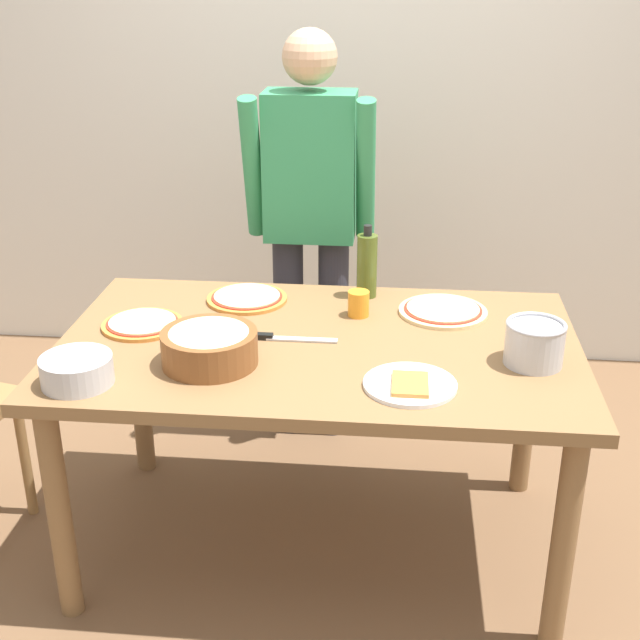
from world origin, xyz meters
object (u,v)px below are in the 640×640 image
object	(u,v)px
mixing_bowl_steel	(77,370)
olive_oil_bottle	(367,265)
dining_table	(318,368)
pizza_raw_on_board	(443,311)
cup_orange	(359,304)
pizza_second_cooked	(247,298)
popcorn_bowl	(209,344)
pizza_cooked_on_tray	(142,324)
plate_with_slice	(410,384)
person_cook	(310,215)
chef_knife	(279,338)
steel_pot	(534,343)

from	to	relation	value
mixing_bowl_steel	olive_oil_bottle	size ratio (longest dim) A/B	0.78
dining_table	pizza_raw_on_board	size ratio (longest dim) A/B	5.46
dining_table	cup_orange	bearing A→B (deg)	62.67
pizza_raw_on_board	pizza_second_cooked	bearing A→B (deg)	175.91
popcorn_bowl	pizza_cooked_on_tray	bearing A→B (deg)	138.71
popcorn_bowl	cup_orange	world-z (taller)	popcorn_bowl
pizza_second_cooked	olive_oil_bottle	bearing A→B (deg)	11.44
cup_orange	pizza_second_cooked	bearing A→B (deg)	166.31
plate_with_slice	mixing_bowl_steel	world-z (taller)	mixing_bowl_steel
person_cook	pizza_raw_on_board	bearing A→B (deg)	-44.95
person_cook	pizza_second_cooked	world-z (taller)	person_cook
dining_table	chef_knife	bearing A→B (deg)	-177.92
olive_oil_bottle	cup_orange	size ratio (longest dim) A/B	3.01
plate_with_slice	steel_pot	world-z (taller)	steel_pot
pizza_cooked_on_tray	mixing_bowl_steel	size ratio (longest dim) A/B	1.29
person_cook	olive_oil_bottle	distance (m)	0.44
pizza_second_cooked	steel_pot	xyz separation A→B (m)	(0.91, -0.40, 0.06)
olive_oil_bottle	cup_orange	world-z (taller)	olive_oil_bottle
popcorn_bowl	olive_oil_bottle	size ratio (longest dim) A/B	1.09
dining_table	popcorn_bowl	distance (m)	0.38
person_cook	olive_oil_bottle	xyz separation A→B (m)	(0.24, -0.36, -0.07)
chef_knife	olive_oil_bottle	bearing A→B (deg)	57.58
pizza_cooked_on_tray	steel_pot	size ratio (longest dim) A/B	1.49
pizza_second_cooked	mixing_bowl_steel	bearing A→B (deg)	-118.85
plate_with_slice	steel_pot	xyz separation A→B (m)	(0.35, 0.18, 0.06)
plate_with_slice	mixing_bowl_steel	distance (m)	0.92
pizza_second_cooked	popcorn_bowl	world-z (taller)	popcorn_bowl
olive_oil_bottle	chef_knife	distance (m)	0.48
olive_oil_bottle	cup_orange	bearing A→B (deg)	-95.72
pizza_cooked_on_tray	cup_orange	size ratio (longest dim) A/B	3.04
person_cook	chef_knife	distance (m)	0.78
dining_table	steel_pot	distance (m)	0.66
person_cook	pizza_cooked_on_tray	distance (m)	0.86
popcorn_bowl	steel_pot	bearing A→B (deg)	5.55
mixing_bowl_steel	chef_knife	bearing A→B (deg)	33.27
pizza_cooked_on_tray	popcorn_bowl	size ratio (longest dim) A/B	0.92
pizza_raw_on_board	mixing_bowl_steel	size ratio (longest dim) A/B	1.47
dining_table	plate_with_slice	size ratio (longest dim) A/B	6.15
person_cook	pizza_raw_on_board	distance (m)	0.72
dining_table	pizza_raw_on_board	world-z (taller)	pizza_raw_on_board
dining_table	pizza_raw_on_board	bearing A→B (deg)	33.92
pizza_cooked_on_tray	person_cook	bearing A→B (deg)	56.31
olive_oil_bottle	chef_knife	xyz separation A→B (m)	(-0.25, -0.40, -0.11)
person_cook	mixing_bowl_steel	bearing A→B (deg)	-115.77
plate_with_slice	popcorn_bowl	distance (m)	0.59
pizza_cooked_on_tray	popcorn_bowl	world-z (taller)	popcorn_bowl
plate_with_slice	chef_knife	size ratio (longest dim) A/B	0.90
chef_knife	pizza_second_cooked	bearing A→B (deg)	116.32
pizza_raw_on_board	plate_with_slice	size ratio (longest dim) A/B	1.13
person_cook	pizza_second_cooked	bearing A→B (deg)	-110.97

